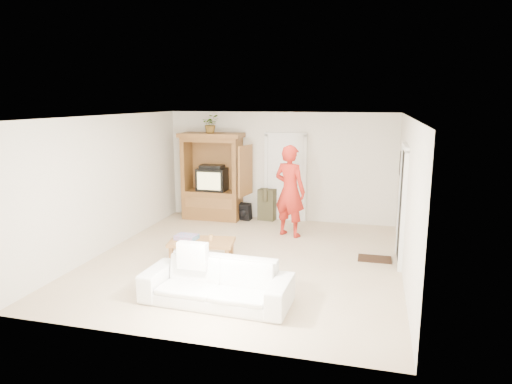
# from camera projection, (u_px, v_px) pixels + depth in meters

# --- Properties ---
(floor) EXTENTS (6.00, 6.00, 0.00)m
(floor) POSITION_uv_depth(u_px,v_px,m) (246.00, 259.00, 8.39)
(floor) COLOR tan
(floor) RESTS_ON ground
(ceiling) EXTENTS (6.00, 6.00, 0.00)m
(ceiling) POSITION_uv_depth(u_px,v_px,m) (245.00, 116.00, 7.87)
(ceiling) COLOR white
(ceiling) RESTS_ON floor
(wall_back) EXTENTS (5.50, 0.00, 5.50)m
(wall_back) POSITION_uv_depth(u_px,v_px,m) (280.00, 167.00, 10.98)
(wall_back) COLOR silver
(wall_back) RESTS_ON floor
(wall_front) EXTENTS (5.50, 0.00, 5.50)m
(wall_front) POSITION_uv_depth(u_px,v_px,m) (174.00, 239.00, 5.29)
(wall_front) COLOR silver
(wall_front) RESTS_ON floor
(wall_left) EXTENTS (0.00, 6.00, 6.00)m
(wall_left) POSITION_uv_depth(u_px,v_px,m) (109.00, 183.00, 8.81)
(wall_left) COLOR silver
(wall_left) RESTS_ON floor
(wall_right) EXTENTS (0.00, 6.00, 6.00)m
(wall_right) POSITION_uv_depth(u_px,v_px,m) (407.00, 198.00, 7.45)
(wall_right) COLOR silver
(wall_right) RESTS_ON floor
(armoire) EXTENTS (1.82, 1.14, 2.10)m
(armoire) POSITION_uv_depth(u_px,v_px,m) (213.00, 182.00, 11.12)
(armoire) COLOR brown
(armoire) RESTS_ON floor
(door_back) EXTENTS (0.85, 0.05, 2.04)m
(door_back) POSITION_uv_depth(u_px,v_px,m) (285.00, 179.00, 10.97)
(door_back) COLOR white
(door_back) RESTS_ON floor
(doorway_right) EXTENTS (0.05, 0.90, 2.04)m
(doorway_right) POSITION_uv_depth(u_px,v_px,m) (402.00, 207.00, 8.08)
(doorway_right) COLOR black
(doorway_right) RESTS_ON floor
(framed_picture) EXTENTS (0.03, 0.60, 0.48)m
(framed_picture) POSITION_uv_depth(u_px,v_px,m) (401.00, 164.00, 9.20)
(framed_picture) COLOR black
(framed_picture) RESTS_ON wall_right
(doormat) EXTENTS (0.60, 0.40, 0.02)m
(doormat) POSITION_uv_depth(u_px,v_px,m) (375.00, 259.00, 8.39)
(doormat) COLOR #382316
(doormat) RESTS_ON floor
(plant) EXTENTS (0.49, 0.46, 0.44)m
(plant) POSITION_uv_depth(u_px,v_px,m) (211.00, 124.00, 10.82)
(plant) COLOR #4C7238
(plant) RESTS_ON armoire
(man) EXTENTS (0.84, 0.70, 1.97)m
(man) POSITION_uv_depth(u_px,v_px,m) (290.00, 191.00, 9.68)
(man) COLOR #A72016
(man) RESTS_ON floor
(sofa) EXTENTS (2.17, 0.92, 0.62)m
(sofa) POSITION_uv_depth(u_px,v_px,m) (217.00, 282.00, 6.54)
(sofa) COLOR white
(sofa) RESTS_ON floor
(coffee_table) EXTENTS (1.22, 0.78, 0.42)m
(coffee_table) POSITION_uv_depth(u_px,v_px,m) (202.00, 243.00, 8.13)
(coffee_table) COLOR #A16A37
(coffee_table) RESTS_ON floor
(towel) EXTENTS (0.40, 0.31, 0.08)m
(towel) POSITION_uv_depth(u_px,v_px,m) (187.00, 237.00, 8.18)
(towel) COLOR #C74276
(towel) RESTS_ON coffee_table
(candle) EXTENTS (0.08, 0.08, 0.10)m
(candle) POSITION_uv_depth(u_px,v_px,m) (211.00, 238.00, 8.12)
(candle) COLOR tan
(candle) RESTS_ON coffee_table
(backpack_black) EXTENTS (0.36, 0.25, 0.41)m
(backpack_black) POSITION_uv_depth(u_px,v_px,m) (244.00, 212.00, 11.07)
(backpack_black) COLOR black
(backpack_black) RESTS_ON floor
(backpack_olive) EXTENTS (0.44, 0.35, 0.76)m
(backpack_olive) POSITION_uv_depth(u_px,v_px,m) (267.00, 204.00, 11.08)
(backpack_olive) COLOR #47442B
(backpack_olive) RESTS_ON floor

